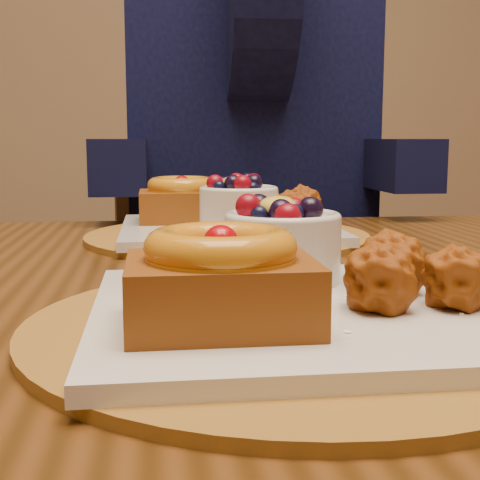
{
  "coord_description": "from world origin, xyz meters",
  "views": [
    {
      "loc": [
        -0.15,
        -0.58,
        0.89
      ],
      "look_at": [
        -0.08,
        -0.08,
        0.81
      ],
      "focal_mm": 50.0,
      "sensor_mm": 36.0,
      "label": 1
    }
  ],
  "objects_px": {
    "place_setting_near": "(290,293)",
    "diner": "(249,89)",
    "dining_table": "(251,344)",
    "place_setting_far": "(225,219)",
    "chair_far": "(219,317)"
  },
  "relations": [
    {
      "from": "place_setting_near",
      "to": "diner",
      "type": "bearing_deg",
      "value": 83.95
    },
    {
      "from": "place_setting_near",
      "to": "diner",
      "type": "height_order",
      "value": "diner"
    },
    {
      "from": "dining_table",
      "to": "place_setting_near",
      "type": "bearing_deg",
      "value": -90.84
    },
    {
      "from": "dining_table",
      "to": "diner",
      "type": "xyz_separation_m",
      "value": [
        0.09,
        0.63,
        0.31
      ]
    },
    {
      "from": "place_setting_near",
      "to": "place_setting_far",
      "type": "bearing_deg",
      "value": 90.03
    },
    {
      "from": "dining_table",
      "to": "place_setting_far",
      "type": "relative_size",
      "value": 4.21
    },
    {
      "from": "dining_table",
      "to": "diner",
      "type": "distance_m",
      "value": 0.71
    },
    {
      "from": "chair_far",
      "to": "diner",
      "type": "bearing_deg",
      "value": -87.8
    },
    {
      "from": "place_setting_near",
      "to": "place_setting_far",
      "type": "distance_m",
      "value": 0.43
    },
    {
      "from": "dining_table",
      "to": "diner",
      "type": "bearing_deg",
      "value": 82.2
    },
    {
      "from": "diner",
      "to": "place_setting_near",
      "type": "bearing_deg",
      "value": -100.36
    },
    {
      "from": "place_setting_far",
      "to": "chair_far",
      "type": "relative_size",
      "value": 0.43
    },
    {
      "from": "place_setting_far",
      "to": "diner",
      "type": "height_order",
      "value": "diner"
    },
    {
      "from": "place_setting_far",
      "to": "chair_far",
      "type": "distance_m",
      "value": 0.67
    },
    {
      "from": "place_setting_near",
      "to": "chair_far",
      "type": "xyz_separation_m",
      "value": [
        0.05,
        1.02,
        -0.3
      ]
    }
  ]
}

